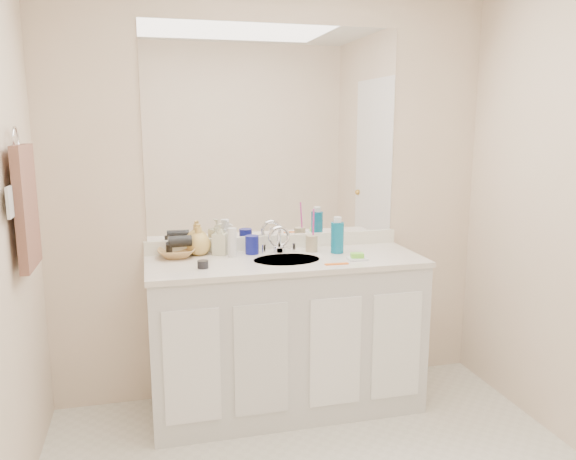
% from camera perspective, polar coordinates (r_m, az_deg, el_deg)
% --- Properties ---
extents(wall_back, '(2.60, 0.02, 2.40)m').
position_cam_1_polar(wall_back, '(3.31, -1.39, 3.59)').
color(wall_back, beige).
rests_on(wall_back, floor).
extents(vanity_cabinet, '(1.50, 0.55, 0.85)m').
position_cam_1_polar(vanity_cabinet, '(3.24, -0.22, -10.75)').
color(vanity_cabinet, silver).
rests_on(vanity_cabinet, floor).
extents(countertop, '(1.52, 0.57, 0.03)m').
position_cam_1_polar(countertop, '(3.11, -0.23, -3.18)').
color(countertop, white).
rests_on(countertop, vanity_cabinet).
extents(backsplash, '(1.52, 0.03, 0.08)m').
position_cam_1_polar(backsplash, '(3.34, -1.31, -1.21)').
color(backsplash, white).
rests_on(backsplash, countertop).
extents(sink_basin, '(0.37, 0.37, 0.02)m').
position_cam_1_polar(sink_basin, '(3.09, -0.14, -3.22)').
color(sink_basin, beige).
rests_on(sink_basin, countertop).
extents(faucet, '(0.02, 0.02, 0.11)m').
position_cam_1_polar(faucet, '(3.24, -0.91, -1.31)').
color(faucet, silver).
rests_on(faucet, countertop).
extents(mirror, '(1.48, 0.01, 1.20)m').
position_cam_1_polar(mirror, '(3.27, -1.39, 9.83)').
color(mirror, white).
rests_on(mirror, wall_back).
extents(blue_mug, '(0.08, 0.08, 0.11)m').
position_cam_1_polar(blue_mug, '(3.21, -3.68, -1.50)').
color(blue_mug, navy).
rests_on(blue_mug, countertop).
extents(tan_cup, '(0.09, 0.09, 0.09)m').
position_cam_1_polar(tan_cup, '(3.27, 2.41, -1.36)').
color(tan_cup, tan).
rests_on(tan_cup, countertop).
extents(toothbrush, '(0.02, 0.04, 0.21)m').
position_cam_1_polar(toothbrush, '(3.25, 2.59, 0.41)').
color(toothbrush, '#DA39A4').
rests_on(toothbrush, tan_cup).
extents(mouthwash_bottle, '(0.10, 0.10, 0.18)m').
position_cam_1_polar(mouthwash_bottle, '(3.23, 5.03, -0.77)').
color(mouthwash_bottle, '#0C6B92').
rests_on(mouthwash_bottle, countertop).
extents(soap_dish, '(0.11, 0.09, 0.01)m').
position_cam_1_polar(soap_dish, '(3.10, 7.03, -2.90)').
color(soap_dish, white).
rests_on(soap_dish, countertop).
extents(green_soap, '(0.08, 0.06, 0.02)m').
position_cam_1_polar(green_soap, '(3.09, 7.03, -2.57)').
color(green_soap, '#77EA39').
rests_on(green_soap, soap_dish).
extents(orange_comb, '(0.13, 0.03, 0.01)m').
position_cam_1_polar(orange_comb, '(2.99, 4.96, -3.45)').
color(orange_comb, orange).
rests_on(orange_comb, countertop).
extents(dark_jar, '(0.07, 0.07, 0.04)m').
position_cam_1_polar(dark_jar, '(2.93, -8.64, -3.46)').
color(dark_jar, black).
rests_on(dark_jar, countertop).
extents(extra_white_bottle, '(0.05, 0.05, 0.16)m').
position_cam_1_polar(extra_white_bottle, '(3.15, -5.69, -1.26)').
color(extra_white_bottle, silver).
rests_on(extra_white_bottle, countertop).
extents(soap_bottle_white, '(0.08, 0.08, 0.17)m').
position_cam_1_polar(soap_bottle_white, '(3.24, -5.86, -0.85)').
color(soap_bottle_white, white).
rests_on(soap_bottle_white, countertop).
extents(soap_bottle_cream, '(0.11, 0.11, 0.18)m').
position_cam_1_polar(soap_bottle_cream, '(3.21, -6.89, -0.89)').
color(soap_bottle_cream, beige).
rests_on(soap_bottle_cream, countertop).
extents(soap_bottle_yellow, '(0.16, 0.16, 0.18)m').
position_cam_1_polar(soap_bottle_yellow, '(3.22, -9.07, -0.95)').
color(soap_bottle_yellow, '#D6AB53').
rests_on(soap_bottle_yellow, countertop).
extents(wicker_basket, '(0.23, 0.23, 0.05)m').
position_cam_1_polar(wicker_basket, '(3.18, -11.24, -2.29)').
color(wicker_basket, '#B08047').
rests_on(wicker_basket, countertop).
extents(hair_dryer, '(0.13, 0.07, 0.06)m').
position_cam_1_polar(hair_dryer, '(3.17, -10.93, -1.14)').
color(hair_dryer, black).
rests_on(hair_dryer, wicker_basket).
extents(towel_ring, '(0.01, 0.11, 0.11)m').
position_cam_1_polar(towel_ring, '(2.73, -25.96, 8.33)').
color(towel_ring, silver).
rests_on(towel_ring, wall_left).
extents(hand_towel, '(0.04, 0.32, 0.55)m').
position_cam_1_polar(hand_towel, '(2.75, -25.04, 2.12)').
color(hand_towel, brown).
rests_on(hand_towel, towel_ring).
extents(switch_plate, '(0.01, 0.08, 0.13)m').
position_cam_1_polar(switch_plate, '(2.55, -26.42, 2.53)').
color(switch_plate, silver).
rests_on(switch_plate, wall_left).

